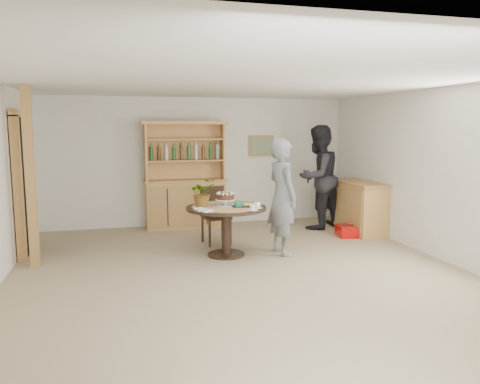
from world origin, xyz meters
name	(u,v)px	position (x,y,z in m)	size (l,w,h in m)	color
ground	(244,277)	(0.00, 0.00, 0.00)	(7.00, 7.00, 0.00)	tan
room_shell	(244,143)	(0.00, 0.01, 1.74)	(6.04, 7.04, 2.52)	white
doorway	(24,182)	(-2.93, 2.00, 1.11)	(0.13, 1.10, 2.18)	black
pine_post	(30,178)	(-2.70, 1.20, 1.25)	(0.12, 0.12, 2.50)	#AD7949
hutch	(185,192)	(-0.30, 3.24, 0.69)	(1.62, 0.54, 2.04)	#DEB15E
sideboard	(359,207)	(2.74, 2.00, 0.47)	(0.54, 1.26, 0.94)	#DEB15E
dining_table	(226,216)	(0.01, 1.07, 0.60)	(1.20, 1.20, 0.76)	black
dining_chair	(214,211)	(0.00, 1.90, 0.54)	(0.48, 0.48, 0.95)	black
birthday_cake	(225,197)	(0.01, 1.12, 0.88)	(0.30, 0.30, 0.20)	white
flower_vase	(202,193)	(-0.34, 1.12, 0.97)	(0.38, 0.33, 0.42)	#3F7233
gift_tray	(242,205)	(0.22, 0.95, 0.79)	(0.30, 0.20, 0.08)	black
coffee_cup_a	(257,205)	(0.41, 0.79, 0.80)	(0.15, 0.15, 0.09)	white
coffee_cup_b	(253,208)	(0.29, 0.62, 0.79)	(0.15, 0.15, 0.08)	white
napkins	(203,210)	(-0.40, 0.76, 0.77)	(0.24, 0.33, 0.03)	white
teen_boy	(282,197)	(0.86, 0.97, 0.88)	(0.64, 0.42, 1.77)	slate
adult_person	(318,177)	(2.14, 2.52, 0.98)	(0.96, 0.74, 1.97)	black
red_suitcase	(354,231)	(2.50, 1.71, 0.10)	(0.65, 0.48, 0.21)	red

